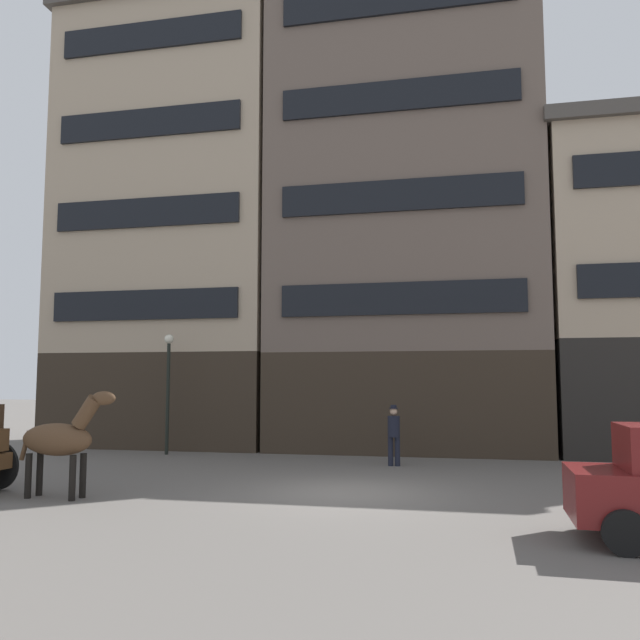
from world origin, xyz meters
The scene contains 6 objects.
ground_plane centered at (0.00, 0.00, 0.00)m, with size 120.00×120.00×0.00m, color #605B56.
building_far_left centered at (-8.73, 9.56, 9.02)m, with size 9.21×5.68×17.95m.
building_center_left centered at (0.68, 9.56, 9.16)m, with size 10.31×5.68×18.24m.
draft_horse centered at (-5.94, -1.97, 1.27)m, with size 2.35×0.69×2.30m.
pedestrian_officer centered at (0.63, 4.72, 0.98)m, with size 0.43×0.43×1.79m.
streetlamp_curbside centered at (-7.27, 6.05, 2.67)m, with size 0.32×0.32×4.12m.
Camera 1 is at (2.47, -14.48, 2.53)m, focal length 35.77 mm.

